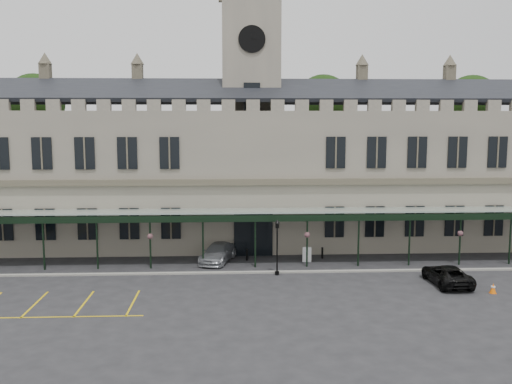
{
  "coord_description": "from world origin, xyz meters",
  "views": [
    {
      "loc": [
        -1.95,
        -35.58,
        11.38
      ],
      "look_at": [
        0.0,
        6.0,
        6.0
      ],
      "focal_mm": 40.0,
      "sensor_mm": 36.0,
      "label": 1
    }
  ],
  "objects_px": {
    "clock_tower": "(251,99)",
    "car_taxi": "(218,253)",
    "lamp_post_mid": "(277,242)",
    "traffic_cone": "(493,288)",
    "sign_board": "(307,255)",
    "station_building": "(251,173)",
    "car_van": "(447,275)"
  },
  "relations": [
    {
      "from": "traffic_cone",
      "to": "sign_board",
      "type": "relative_size",
      "value": 0.56
    },
    {
      "from": "car_taxi",
      "to": "car_van",
      "type": "distance_m",
      "value": 17.39
    },
    {
      "from": "traffic_cone",
      "to": "car_taxi",
      "type": "bearing_deg",
      "value": 153.14
    },
    {
      "from": "clock_tower",
      "to": "car_van",
      "type": "xyz_separation_m",
      "value": [
        13.0,
        -13.99,
        -12.44
      ]
    },
    {
      "from": "clock_tower",
      "to": "lamp_post_mid",
      "type": "bearing_deg",
      "value": -82.31
    },
    {
      "from": "station_building",
      "to": "lamp_post_mid",
      "type": "bearing_deg",
      "value": -82.25
    },
    {
      "from": "station_building",
      "to": "traffic_cone",
      "type": "relative_size",
      "value": 89.33
    },
    {
      "from": "sign_board",
      "to": "car_van",
      "type": "distance_m",
      "value": 11.0
    },
    {
      "from": "lamp_post_mid",
      "to": "car_van",
      "type": "xyz_separation_m",
      "value": [
        11.51,
        -2.93,
        -1.77
      ]
    },
    {
      "from": "station_building",
      "to": "lamp_post_mid",
      "type": "xyz_separation_m",
      "value": [
        1.49,
        -10.98,
        -4.02
      ]
    },
    {
      "from": "clock_tower",
      "to": "car_van",
      "type": "bearing_deg",
      "value": -47.11
    },
    {
      "from": "car_taxi",
      "to": "sign_board",
      "type": "bearing_deg",
      "value": 13.53
    },
    {
      "from": "station_building",
      "to": "lamp_post_mid",
      "type": "height_order",
      "value": "station_building"
    },
    {
      "from": "clock_tower",
      "to": "car_van",
      "type": "relative_size",
      "value": 5.1
    },
    {
      "from": "lamp_post_mid",
      "to": "car_van",
      "type": "height_order",
      "value": "lamp_post_mid"
    },
    {
      "from": "traffic_cone",
      "to": "clock_tower",
      "type": "bearing_deg",
      "value": 133.41
    },
    {
      "from": "sign_board",
      "to": "lamp_post_mid",
      "type": "bearing_deg",
      "value": -122.14
    },
    {
      "from": "traffic_cone",
      "to": "car_taxi",
      "type": "distance_m",
      "value": 20.38
    },
    {
      "from": "station_building",
      "to": "car_taxi",
      "type": "relative_size",
      "value": 12.04
    },
    {
      "from": "lamp_post_mid",
      "to": "sign_board",
      "type": "bearing_deg",
      "value": 53.56
    },
    {
      "from": "clock_tower",
      "to": "car_taxi",
      "type": "xyz_separation_m",
      "value": [
        -2.9,
        -6.94,
        -12.39
      ]
    },
    {
      "from": "clock_tower",
      "to": "car_taxi",
      "type": "height_order",
      "value": "clock_tower"
    },
    {
      "from": "clock_tower",
      "to": "traffic_cone",
      "type": "height_order",
      "value": "clock_tower"
    },
    {
      "from": "car_van",
      "to": "clock_tower",
      "type": "bearing_deg",
      "value": -48.94
    },
    {
      "from": "car_van",
      "to": "sign_board",
      "type": "bearing_deg",
      "value": -38.61
    },
    {
      "from": "lamp_post_mid",
      "to": "sign_board",
      "type": "distance_m",
      "value": 4.91
    },
    {
      "from": "sign_board",
      "to": "car_taxi",
      "type": "height_order",
      "value": "car_taxi"
    },
    {
      "from": "station_building",
      "to": "car_van",
      "type": "xyz_separation_m",
      "value": [
        13.0,
        -13.91,
        -5.79
      ]
    },
    {
      "from": "traffic_cone",
      "to": "car_van",
      "type": "relative_size",
      "value": 0.14
    },
    {
      "from": "traffic_cone",
      "to": "car_taxi",
      "type": "xyz_separation_m",
      "value": [
        -18.18,
        9.21,
        0.39
      ]
    },
    {
      "from": "station_building",
      "to": "clock_tower",
      "type": "bearing_deg",
      "value": 90.0
    },
    {
      "from": "station_building",
      "to": "car_van",
      "type": "height_order",
      "value": "station_building"
    }
  ]
}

